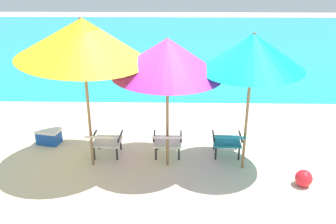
{
  "coord_description": "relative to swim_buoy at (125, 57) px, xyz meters",
  "views": [
    {
      "loc": [
        0.15,
        -6.15,
        3.44
      ],
      "look_at": [
        0.0,
        0.51,
        0.75
      ],
      "focal_mm": 38.54,
      "sensor_mm": 36.0,
      "label": 1
    }
  ],
  "objects": [
    {
      "name": "beach_umbrella_center",
      "position": [
        1.89,
        -8.17,
        1.95
      ],
      "size": [
        2.61,
        2.62,
        2.41
      ],
      "color": "olive",
      "rests_on": "ground_plane"
    },
    {
      "name": "beach_ball",
      "position": [
        4.19,
        -8.81,
        0.05
      ],
      "size": [
        0.29,
        0.29,
        0.29
      ],
      "primitive_type": "sphere",
      "color": "red",
      "rests_on": "ground_plane"
    },
    {
      "name": "beach_umbrella_left",
      "position": [
        0.5,
        -8.2,
        2.25
      ],
      "size": [
        3.04,
        3.03,
        2.78
      ],
      "color": "olive",
      "rests_on": "ground_plane"
    },
    {
      "name": "cooler_box",
      "position": [
        -0.61,
        -7.33,
        0.06
      ],
      "size": [
        0.53,
        0.41,
        0.32
      ],
      "color": "#194CA5",
      "rests_on": "ground_plane"
    },
    {
      "name": "swim_buoy",
      "position": [
        0.0,
        0.0,
        0.0
      ],
      "size": [
        1.6,
        0.18,
        0.18
      ],
      "primitive_type": "cylinder",
      "rotation": [
        0.0,
        1.57,
        0.0
      ],
      "color": "yellow",
      "rests_on": "ocean_band"
    },
    {
      "name": "lounge_chair_left",
      "position": [
        0.7,
        -7.96,
        0.31
      ],
      "size": [
        0.56,
        0.89,
        0.68
      ],
      "color": "silver",
      "rests_on": "ground_plane"
    },
    {
      "name": "ocean_band",
      "position": [
        1.88,
        4.14,
        -0.09
      ],
      "size": [
        40.0,
        18.0,
        0.01
      ],
      "primitive_type": "cube",
      "color": "teal",
      "rests_on": "ground_plane"
    },
    {
      "name": "lounge_chair_center",
      "position": [
        1.88,
        -7.94,
        0.31
      ],
      "size": [
        0.55,
        0.88,
        0.68
      ],
      "color": "silver",
      "rests_on": "ground_plane"
    },
    {
      "name": "lounge_chair_right",
      "position": [
        3.03,
        -7.91,
        0.31
      ],
      "size": [
        0.56,
        0.89,
        0.68
      ],
      "color": "teal",
      "rests_on": "ground_plane"
    },
    {
      "name": "ground_plane",
      "position": [
        1.88,
        -3.89,
        -0.1
      ],
      "size": [
        40.0,
        40.0,
        0.0
      ],
      "primitive_type": "plane",
      "color": "beige"
    },
    {
      "name": "beach_umbrella_right",
      "position": [
        3.27,
        -8.24,
        2.06
      ],
      "size": [
        2.44,
        2.44,
        2.51
      ],
      "color": "olive",
      "rests_on": "ground_plane"
    }
  ]
}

